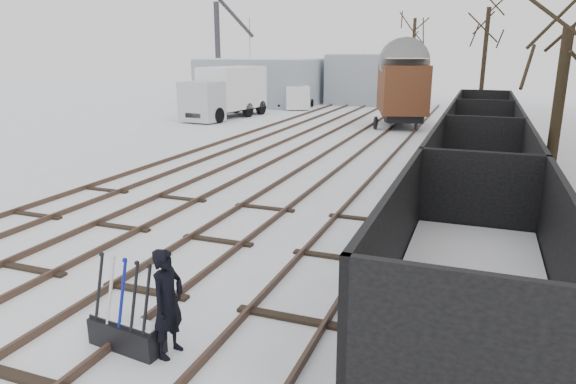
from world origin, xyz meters
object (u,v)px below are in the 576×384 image
Objects in this scene: box_van_wagon at (402,87)px; crane at (220,74)px; worker at (168,303)px; lorry at (226,92)px; ground_frame at (127,332)px; freight_wagon_a at (470,290)px; panel_van at (296,96)px.

box_van_wagon is 0.61× the size of crane.
box_van_wagon is (-0.63, 27.34, 1.61)m from worker.
lorry is at bearing -42.88° from crane.
worker is (0.75, 0.10, 0.59)m from ground_frame.
freight_wagon_a is at bearing -62.62° from worker.
worker is 0.27× the size of freight_wagon_a.
box_van_wagon is at bearing -11.02° from crane.
lorry is at bearing 121.37° from ground_frame.
box_van_wagon reaches higher than lorry.
ground_frame is 5.48m from freight_wagon_a.
worker is 0.28× the size of box_van_wagon.
freight_wagon_a is 42.07m from crane.
worker is 41.50m from crane.
crane is at bearing 126.88° from lorry.
worker is at bearing -103.80° from box_van_wagon.
crane is (-23.00, 35.18, 1.65)m from freight_wagon_a.
box_van_wagon is 12.48m from lorry.
worker is at bearing -157.03° from freight_wagon_a.
crane reaches higher than lorry.
crane is at bearing 31.18° from worker.
worker is at bearing -97.30° from panel_van.
ground_frame is at bearing -159.15° from freight_wagon_a.
ground_frame is 27.53m from box_van_wagon.
crane reaches higher than ground_frame.
panel_van is at bearing 5.74° from crane.
ground_frame is 0.18× the size of lorry.
lorry reaches higher than ground_frame.
crane reaches higher than worker.
panel_van is at bearing 21.10° from worker.
box_van_wagon reaches higher than worker.
freight_wagon_a is 36.73m from panel_van.
ground_frame is 36.84m from panel_van.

